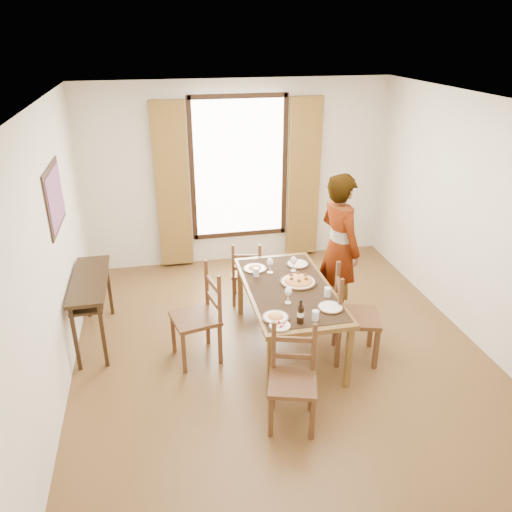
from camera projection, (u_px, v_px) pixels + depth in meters
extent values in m
plane|color=#4C2917|center=(278.00, 347.00, 5.70)|extent=(5.00, 5.00, 0.00)
cube|color=silver|center=(239.00, 174.00, 7.36)|extent=(4.50, 0.10, 2.70)
cube|color=silver|center=(388.00, 400.00, 2.91)|extent=(4.50, 0.10, 2.70)
cube|color=silver|center=(50.00, 257.00, 4.71)|extent=(0.10, 5.00, 2.70)
cube|color=silver|center=(476.00, 222.00, 5.55)|extent=(0.10, 5.00, 2.70)
cube|color=white|center=(284.00, 100.00, 4.56)|extent=(4.50, 5.00, 0.04)
cube|color=white|center=(239.00, 168.00, 7.29)|extent=(1.30, 0.04, 2.00)
cube|color=olive|center=(172.00, 187.00, 7.13)|extent=(0.48, 0.10, 2.40)
cube|color=olive|center=(304.00, 179.00, 7.50)|extent=(0.48, 0.10, 2.40)
cube|color=black|center=(54.00, 197.00, 5.08)|extent=(0.02, 0.86, 0.66)
cube|color=red|center=(55.00, 197.00, 5.08)|extent=(0.01, 0.76, 0.56)
cube|color=black|center=(89.00, 280.00, 5.53)|extent=(0.38, 1.20, 0.04)
cube|color=black|center=(91.00, 289.00, 5.58)|extent=(0.34, 1.10, 0.03)
cube|color=black|center=(75.00, 339.00, 5.18)|extent=(0.04, 0.04, 0.76)
cube|color=black|center=(86.00, 290.00, 6.16)|extent=(0.04, 0.04, 0.76)
cube|color=black|center=(103.00, 336.00, 5.23)|extent=(0.04, 0.04, 0.76)
cube|color=black|center=(109.00, 287.00, 6.21)|extent=(0.04, 0.04, 0.76)
cube|color=brown|center=(289.00, 290.00, 5.43)|extent=(0.92, 1.74, 0.05)
cube|color=black|center=(289.00, 288.00, 5.42)|extent=(0.85, 1.60, 0.01)
cube|color=brown|center=(270.00, 368.00, 4.79)|extent=(0.06, 0.06, 0.70)
cube|color=brown|center=(240.00, 289.00, 6.23)|extent=(0.06, 0.06, 0.70)
cube|color=brown|center=(349.00, 358.00, 4.94)|extent=(0.06, 0.06, 0.70)
cube|color=brown|center=(302.00, 283.00, 6.38)|extent=(0.06, 0.06, 0.70)
cube|color=#56321C|center=(195.00, 318.00, 5.32)|extent=(0.56, 0.56, 0.04)
cube|color=#56321C|center=(173.00, 333.00, 5.52)|extent=(0.04, 0.04, 0.50)
cube|color=#56321C|center=(208.00, 325.00, 5.67)|extent=(0.04, 0.04, 0.50)
cube|color=#56321C|center=(184.00, 353.00, 5.18)|extent=(0.04, 0.04, 0.50)
cube|color=#56321C|center=(220.00, 343.00, 5.33)|extent=(0.04, 0.04, 0.50)
cube|color=#56321C|center=(207.00, 283.00, 5.45)|extent=(0.04, 0.04, 0.56)
cube|color=#56321C|center=(220.00, 300.00, 5.12)|extent=(0.04, 0.04, 0.56)
cube|color=#56321C|center=(213.00, 301.00, 5.33)|extent=(0.12, 0.40, 0.06)
cube|color=#56321C|center=(213.00, 284.00, 5.25)|extent=(0.12, 0.40, 0.06)
cube|color=#56321C|center=(247.00, 272.00, 6.52)|extent=(0.46, 0.46, 0.04)
cube|color=#56321C|center=(259.00, 280.00, 6.76)|extent=(0.04, 0.04, 0.42)
cube|color=#56321C|center=(260.00, 292.00, 6.45)|extent=(0.04, 0.04, 0.42)
cube|color=#56321C|center=(235.00, 280.00, 6.76)|extent=(0.04, 0.04, 0.42)
cube|color=#56321C|center=(234.00, 292.00, 6.45)|extent=(0.04, 0.04, 0.42)
cube|color=#56321C|center=(260.00, 262.00, 6.26)|extent=(0.03, 0.03, 0.46)
cube|color=#56321C|center=(233.00, 262.00, 6.26)|extent=(0.03, 0.03, 0.46)
cube|color=#56321C|center=(246.00, 268.00, 6.30)|extent=(0.33, 0.09, 0.05)
cube|color=#56321C|center=(246.00, 256.00, 6.23)|extent=(0.33, 0.09, 0.05)
cube|color=#56321C|center=(292.00, 383.00, 4.43)|extent=(0.53, 0.53, 0.04)
cube|color=#56321C|center=(271.00, 416.00, 4.37)|extent=(0.04, 0.04, 0.45)
cube|color=#56321C|center=(273.00, 389.00, 4.70)|extent=(0.04, 0.04, 0.45)
cube|color=#56321C|center=(312.00, 419.00, 4.34)|extent=(0.04, 0.04, 0.45)
cube|color=#56321C|center=(311.00, 391.00, 4.67)|extent=(0.04, 0.04, 0.45)
cube|color=#56321C|center=(274.00, 346.00, 4.51)|extent=(0.04, 0.04, 0.50)
cube|color=#56321C|center=(314.00, 348.00, 4.48)|extent=(0.04, 0.04, 0.50)
cube|color=#56321C|center=(293.00, 356.00, 4.54)|extent=(0.36, 0.13, 0.05)
cube|color=#56321C|center=(294.00, 339.00, 4.46)|extent=(0.36, 0.13, 0.05)
cube|color=#56321C|center=(357.00, 317.00, 5.34)|extent=(0.58, 0.58, 0.04)
cube|color=#56321C|center=(376.00, 348.00, 5.25)|extent=(0.04, 0.04, 0.50)
cube|color=#56321C|center=(338.00, 347.00, 5.27)|extent=(0.04, 0.04, 0.50)
cube|color=#56321C|center=(371.00, 328.00, 5.61)|extent=(0.04, 0.04, 0.50)
cube|color=#56321C|center=(335.00, 326.00, 5.64)|extent=(0.04, 0.04, 0.50)
cube|color=#56321C|center=(340.00, 303.00, 5.05)|extent=(0.04, 0.04, 0.56)
cube|color=#56321C|center=(337.00, 285.00, 5.42)|extent=(0.04, 0.04, 0.56)
cube|color=#56321C|center=(338.00, 303.00, 5.28)|extent=(0.14, 0.40, 0.06)
cube|color=#56321C|center=(339.00, 286.00, 5.20)|extent=(0.14, 0.40, 0.06)
imported|color=gray|center=(339.00, 247.00, 6.00)|extent=(0.90, 0.79, 1.83)
cylinder|color=silver|center=(327.00, 292.00, 5.22)|extent=(0.07, 0.07, 0.10)
cylinder|color=silver|center=(256.00, 272.00, 5.64)|extent=(0.07, 0.07, 0.10)
cylinder|color=silver|center=(315.00, 315.00, 4.80)|extent=(0.07, 0.07, 0.10)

